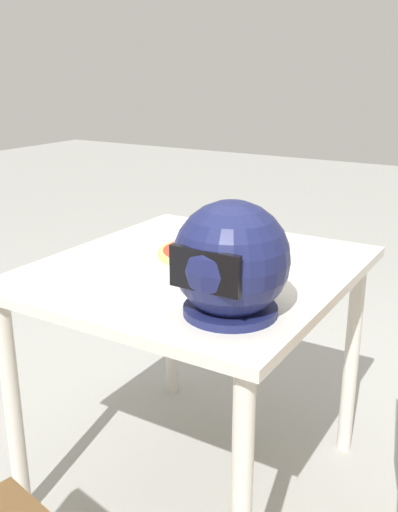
# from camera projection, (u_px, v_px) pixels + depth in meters

# --- Properties ---
(ground_plane) EXTENTS (14.00, 14.00, 0.00)m
(ground_plane) POSITION_uv_depth(u_px,v_px,m) (196.00, 477.00, 1.96)
(ground_plane) COLOR #9E9E99
(dining_table) EXTENTS (0.87, 0.95, 0.76)m
(dining_table) POSITION_uv_depth(u_px,v_px,m) (196.00, 297.00, 1.76)
(dining_table) COLOR beige
(dining_table) RESTS_ON ground
(pizza_plate) EXTENTS (0.32, 0.32, 0.01)m
(pizza_plate) POSITION_uv_depth(u_px,v_px,m) (202.00, 258.00, 1.77)
(pizza_plate) COLOR white
(pizza_plate) RESTS_ON dining_table
(pizza) EXTENTS (0.27, 0.27, 0.05)m
(pizza) POSITION_uv_depth(u_px,v_px,m) (203.00, 251.00, 1.77)
(pizza) COLOR tan
(pizza) RESTS_ON pizza_plate
(motorcycle_helmet) EXTENTS (0.28, 0.28, 0.28)m
(motorcycle_helmet) POSITION_uv_depth(u_px,v_px,m) (231.00, 261.00, 1.34)
(motorcycle_helmet) COLOR #191E4C
(motorcycle_helmet) RESTS_ON dining_table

